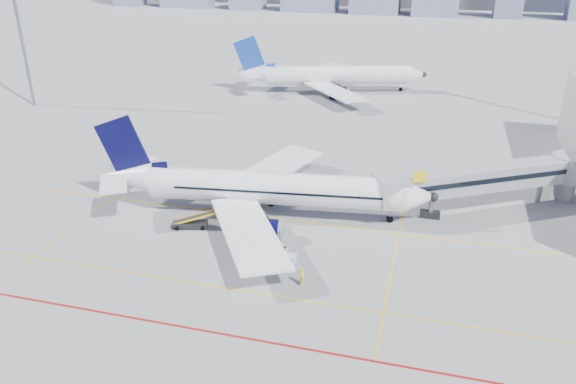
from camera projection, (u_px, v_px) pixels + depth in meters
The scene contains 10 objects.
ground at pixel (247, 254), 54.98m from camera, with size 420.00×420.00×0.00m, color gray.
apron_markings at pixel (227, 274), 51.68m from camera, with size 90.00×35.12×0.01m.
jet_bridge at pixel (494, 178), 62.68m from camera, with size 23.55×15.78×6.30m.
floodlight_mast_nw at pixel (20, 29), 97.43m from camera, with size 3.20×0.61×25.45m.
main_aircraft at pixel (261, 188), 61.42m from camera, with size 37.17×32.30×10.95m.
second_aircraft at pixel (329, 76), 110.57m from camera, with size 37.17×31.77×11.09m.
baggage_tug at pixel (283, 256), 53.16m from camera, with size 2.24×1.40×1.52m.
cargo_dolly at pixel (260, 252), 53.43m from camera, with size 3.23×1.45×1.77m.
belt_loader at pixel (192, 223), 59.74m from camera, with size 5.21×2.51×2.10m.
ramp_worker at pixel (302, 276), 49.72m from camera, with size 0.66×0.43×1.82m, color yellow.
Camera 1 is at (16.25, -44.74, 28.46)m, focal length 35.00 mm.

